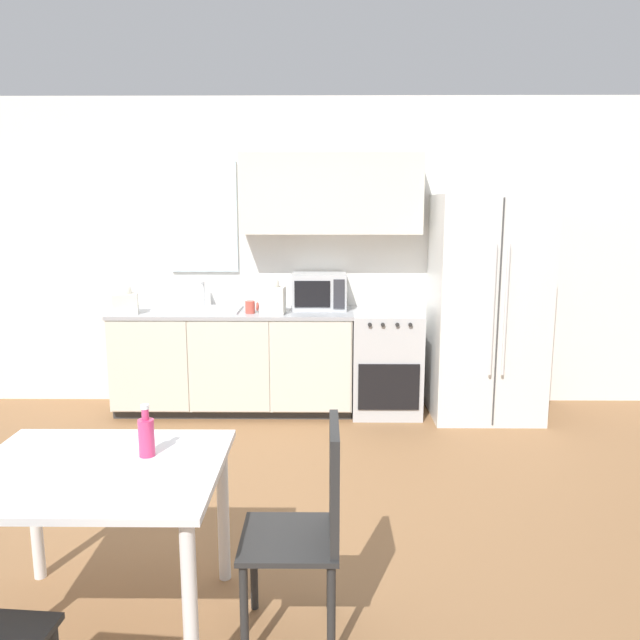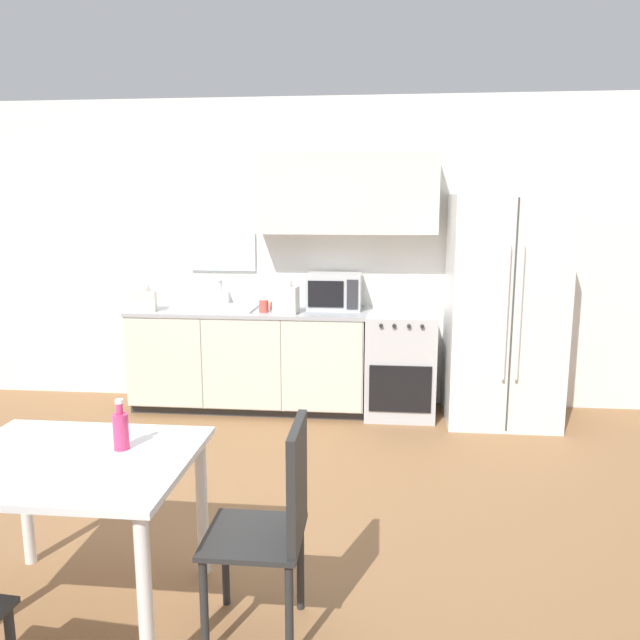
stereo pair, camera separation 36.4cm
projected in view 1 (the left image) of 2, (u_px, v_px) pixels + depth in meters
ground_plane at (266, 509)px, 3.71m from camera, size 12.00×12.00×0.00m
wall_back at (292, 245)px, 5.54m from camera, size 12.00×0.38×2.70m
kitchen_counter at (235, 361)px, 5.42m from camera, size 2.04×0.62×0.89m
oven_range at (385, 362)px, 5.40m from camera, size 0.58×0.63×0.88m
refrigerator at (486, 307)px, 5.24m from camera, size 0.89×0.78×1.87m
kitchen_sink at (200, 309)px, 5.35m from camera, size 0.69×0.43×0.24m
microwave at (319, 291)px, 5.41m from camera, size 0.47×0.34×0.31m
coffee_mug at (251, 307)px, 5.21m from camera, size 0.11×0.08×0.10m
grocery_bag_0 at (126, 301)px, 5.18m from camera, size 0.23×0.21×0.25m
grocery_bag_1 at (273, 298)px, 5.18m from camera, size 0.21×0.18×0.30m
dining_table at (97, 491)px, 2.56m from camera, size 1.02×0.85×0.74m
dining_chair_side at (313, 516)px, 2.54m from camera, size 0.40×0.40×0.93m
drink_bottle at (146, 436)px, 2.63m from camera, size 0.07×0.07×0.23m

